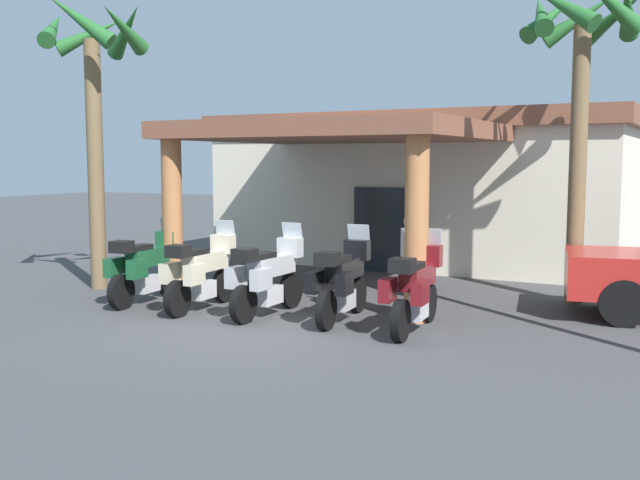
# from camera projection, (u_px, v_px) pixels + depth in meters

# --- Properties ---
(ground_plane) EXTENTS (80.00, 80.00, 0.00)m
(ground_plane) POSITION_uv_depth(u_px,v_px,m) (248.00, 327.00, 12.32)
(ground_plane) COLOR #424244
(motel_building) EXTENTS (11.29, 11.81, 3.98)m
(motel_building) POSITION_uv_depth(u_px,v_px,m) (425.00, 186.00, 20.45)
(motel_building) COLOR silver
(motel_building) RESTS_ON ground_plane
(motorcycle_green) EXTENTS (0.72, 2.21, 1.61)m
(motorcycle_green) POSITION_uv_depth(u_px,v_px,m) (145.00, 267.00, 14.37)
(motorcycle_green) COLOR black
(motorcycle_green) RESTS_ON ground_plane
(motorcycle_cream) EXTENTS (0.71, 2.21, 1.61)m
(motorcycle_cream) POSITION_uv_depth(u_px,v_px,m) (201.00, 272.00, 13.68)
(motorcycle_cream) COLOR black
(motorcycle_cream) RESTS_ON ground_plane
(motorcycle_silver) EXTENTS (0.73, 2.21, 1.61)m
(motorcycle_silver) POSITION_uv_depth(u_px,v_px,m) (267.00, 277.00, 13.14)
(motorcycle_silver) COLOR black
(motorcycle_silver) RESTS_ON ground_plane
(motorcycle_black) EXTENTS (0.73, 2.21, 1.61)m
(motorcycle_black) POSITION_uv_depth(u_px,v_px,m) (342.00, 281.00, 12.70)
(motorcycle_black) COLOR black
(motorcycle_black) RESTS_ON ground_plane
(motorcycle_maroon) EXTENTS (0.71, 2.21, 1.61)m
(motorcycle_maroon) POSITION_uv_depth(u_px,v_px,m) (415.00, 289.00, 11.91)
(motorcycle_maroon) COLOR black
(motorcycle_maroon) RESTS_ON ground_plane
(pedestrian) EXTENTS (0.32, 0.53, 1.63)m
(pedestrian) POSITION_uv_depth(u_px,v_px,m) (408.00, 250.00, 15.11)
(pedestrian) COLOR brown
(pedestrian) RESTS_ON ground_plane
(palm_tree_roadside) EXTENTS (2.30, 2.37, 6.16)m
(palm_tree_roadside) POSITION_uv_depth(u_px,v_px,m) (95.00, 81.00, 15.60)
(palm_tree_roadside) COLOR brown
(palm_tree_roadside) RESTS_ON ground_plane
(palm_tree_near_portico) EXTENTS (2.40, 2.42, 6.18)m
(palm_tree_near_portico) POSITION_uv_depth(u_px,v_px,m) (581.00, 57.00, 13.98)
(palm_tree_near_portico) COLOR brown
(palm_tree_near_portico) RESTS_ON ground_plane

